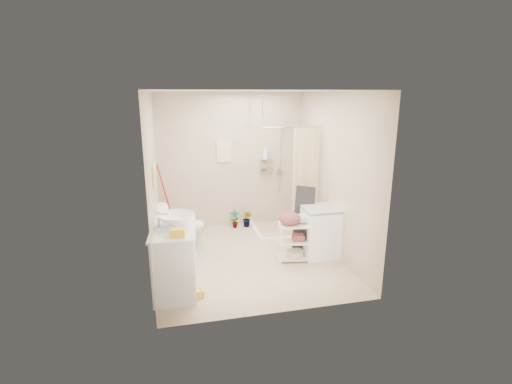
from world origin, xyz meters
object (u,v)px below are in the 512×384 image
vanity (175,259)px  laundry_rack (295,238)px  toilet (181,227)px  washing_machine (319,231)px

vanity → laundry_rack: 1.93m
vanity → toilet: vanity is taller
vanity → toilet: 1.32m
vanity → laundry_rack: vanity is taller
vanity → laundry_rack: bearing=19.4°
vanity → toilet: bearing=88.5°
toilet → washing_machine: washing_machine is taller
washing_machine → laundry_rack: washing_machine is taller
laundry_rack → vanity: bearing=-155.2°
washing_machine → laundry_rack: bearing=-167.0°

